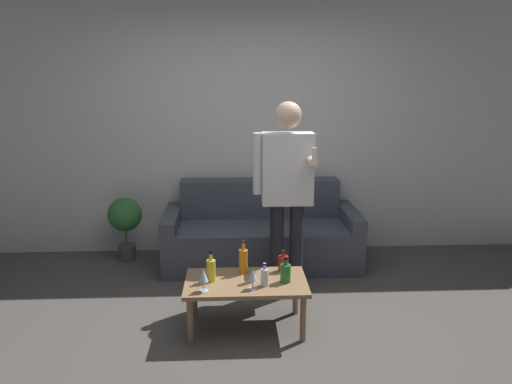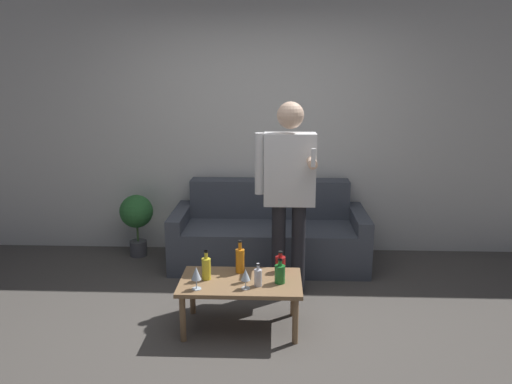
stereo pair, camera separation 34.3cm
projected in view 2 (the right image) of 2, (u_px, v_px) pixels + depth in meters
ground_plane at (244, 350)px, 3.48m from camera, size 16.00×16.00×0.00m
wall_back at (256, 125)px, 5.17m from camera, size 8.00×0.06×2.70m
couch at (269, 235)px, 5.01m from camera, size 1.91×0.81×0.80m
coffee_table at (241, 286)px, 3.71m from camera, size 0.90×0.52×0.38m
bottle_orange at (258, 277)px, 3.59m from camera, size 0.06×0.06×0.17m
bottle_green at (206, 268)px, 3.70m from camera, size 0.07×0.07×0.22m
bottle_dark at (240, 260)px, 3.83m from camera, size 0.07×0.07×0.26m
bottle_yellow at (280, 273)px, 3.64m from camera, size 0.08×0.08×0.19m
bottle_red at (280, 264)px, 3.84m from camera, size 0.08×0.08×0.17m
wine_glass_near at (196, 274)px, 3.52m from camera, size 0.07×0.07×0.17m
wine_glass_far at (245, 275)px, 3.53m from camera, size 0.07×0.07×0.15m
person_standing_front at (289, 184)px, 4.15m from camera, size 0.50×0.43×1.66m
potted_plant at (137, 215)px, 5.16m from camera, size 0.34×0.34×0.65m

